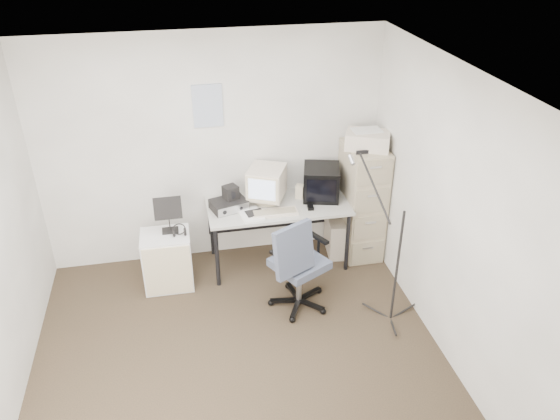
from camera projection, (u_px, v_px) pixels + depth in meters
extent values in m
cube|color=#30281E|center=(241.00, 362.00, 4.82)|extent=(3.60, 3.60, 0.01)
cube|color=white|center=(227.00, 83.00, 3.58)|extent=(3.60, 3.60, 0.01)
cube|color=white|center=(213.00, 151.00, 5.73)|extent=(3.60, 0.02, 2.50)
cube|color=white|center=(451.00, 219.00, 4.51)|extent=(0.02, 3.60, 2.50)
cube|color=white|center=(208.00, 106.00, 5.47)|extent=(0.30, 0.02, 0.44)
cube|color=#B1A693|center=(362.00, 201.00, 6.03)|extent=(0.40, 0.60, 1.30)
cube|color=beige|center=(368.00, 140.00, 5.64)|extent=(0.53, 0.46, 0.17)
cube|color=#ADAB9B|center=(278.00, 233.00, 5.98)|extent=(1.50, 0.70, 0.73)
cube|color=beige|center=(267.00, 185.00, 5.75)|extent=(0.48, 0.49, 0.40)
cube|color=black|center=(321.00, 182.00, 5.87)|extent=(0.47, 0.49, 0.34)
cube|color=beige|center=(300.00, 191.00, 5.89)|extent=(0.11, 0.11, 0.15)
cube|color=beige|center=(275.00, 213.00, 5.62)|extent=(0.47, 0.17, 0.03)
cube|color=black|center=(310.00, 207.00, 5.71)|extent=(0.07, 0.11, 0.03)
cube|color=black|center=(229.00, 205.00, 5.69)|extent=(0.42, 0.35, 0.10)
cube|color=black|center=(231.00, 192.00, 5.67)|extent=(0.18, 0.18, 0.14)
cube|color=white|center=(251.00, 214.00, 5.59)|extent=(0.26, 0.32, 0.02)
cube|color=beige|center=(336.00, 234.00, 6.24)|extent=(0.26, 0.48, 0.43)
cube|color=#525871|center=(299.00, 262.00, 5.24)|extent=(0.81, 0.81, 1.04)
cube|color=white|center=(168.00, 260.00, 5.64)|extent=(0.50, 0.40, 0.61)
cube|color=black|center=(168.00, 214.00, 5.46)|extent=(0.28, 0.15, 0.40)
torus|color=black|center=(179.00, 231.00, 5.46)|extent=(0.18, 0.18, 0.03)
cylinder|color=black|center=(399.00, 251.00, 4.93)|extent=(0.03, 0.03, 1.57)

